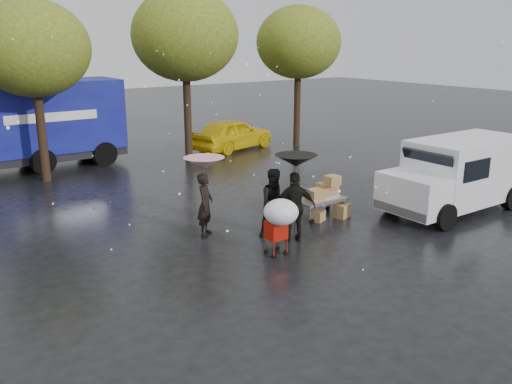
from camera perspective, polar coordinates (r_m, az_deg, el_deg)
ground at (r=14.36m, az=3.20°, el=-5.08°), size 90.00×90.00×0.00m
person_pink at (r=14.54m, az=-5.36°, el=-1.31°), size 0.73×0.73×1.70m
person_middle at (r=14.37m, az=2.05°, el=-1.15°), size 1.08×0.95×1.85m
person_black at (r=14.04m, az=4.12°, el=-1.58°), size 1.17×0.90×1.85m
umbrella_pink at (r=14.25m, az=-5.47°, el=3.05°), size 1.09×1.09×2.14m
umbrella_black at (r=13.72m, az=4.22°, el=3.30°), size 1.08×1.08×2.30m
vendor_cart at (r=16.04m, az=7.07°, el=-0.17°), size 1.52×0.80×1.27m
shopping_cart at (r=12.93m, az=2.56°, el=-2.45°), size 0.84×0.84×1.46m
white_van at (r=17.61m, az=20.48°, el=1.83°), size 4.91×2.18×2.20m
blue_truck at (r=23.59m, az=-23.32°, el=6.37°), size 8.30×2.60×3.50m
box_ground_near at (r=16.26m, az=9.04°, el=-1.96°), size 0.54×0.48×0.41m
box_ground_far at (r=15.86m, az=6.55°, el=-2.50°), size 0.49×0.44×0.31m
yellow_taxi at (r=25.90m, az=-2.51°, el=6.12°), size 4.69×2.83×1.49m
tree_row at (r=21.96m, az=-14.57°, el=15.11°), size 21.60×4.40×7.12m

